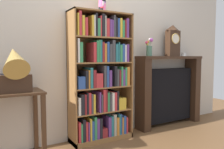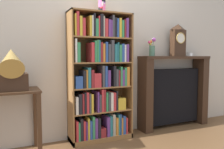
{
  "view_description": "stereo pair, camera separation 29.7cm",
  "coord_description": "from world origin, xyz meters",
  "px_view_note": "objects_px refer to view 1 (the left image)",
  "views": [
    {
      "loc": [
        -1.34,
        -2.44,
        1.08
      ],
      "look_at": [
        0.17,
        0.1,
        0.85
      ],
      "focal_mm": 36.03,
      "sensor_mm": 36.0,
      "label": 1
    },
    {
      "loc": [
        -1.08,
        -2.58,
        1.08
      ],
      "look_at": [
        0.17,
        0.1,
        0.85
      ],
      "focal_mm": 36.03,
      "sensor_mm": 36.0,
      "label": 2
    }
  ],
  "objects_px": {
    "cup_stack": "(102,4)",
    "gramophone": "(14,70)",
    "mantel_clock": "(173,41)",
    "flower_vase": "(149,48)",
    "fireplace_mantel": "(169,91)",
    "teacup_with_saucer": "(184,55)",
    "bookshelf": "(101,80)",
    "side_table_left": "(14,110)"
  },
  "relations": [
    {
      "from": "teacup_with_saucer",
      "to": "gramophone",
      "type": "bearing_deg",
      "value": -176.4
    },
    {
      "from": "side_table_left",
      "to": "teacup_with_saucer",
      "type": "relative_size",
      "value": 5.57
    },
    {
      "from": "bookshelf",
      "to": "mantel_clock",
      "type": "height_order",
      "value": "bookshelf"
    },
    {
      "from": "mantel_clock",
      "to": "side_table_left",
      "type": "bearing_deg",
      "value": -177.83
    },
    {
      "from": "flower_vase",
      "to": "teacup_with_saucer",
      "type": "bearing_deg",
      "value": -0.11
    },
    {
      "from": "cup_stack",
      "to": "mantel_clock",
      "type": "bearing_deg",
      "value": -0.48
    },
    {
      "from": "side_table_left",
      "to": "mantel_clock",
      "type": "bearing_deg",
      "value": 2.17
    },
    {
      "from": "mantel_clock",
      "to": "flower_vase",
      "type": "relative_size",
      "value": 1.81
    },
    {
      "from": "cup_stack",
      "to": "fireplace_mantel",
      "type": "relative_size",
      "value": 0.2
    },
    {
      "from": "fireplace_mantel",
      "to": "cup_stack",
      "type": "bearing_deg",
      "value": -179.29
    },
    {
      "from": "gramophone",
      "to": "mantel_clock",
      "type": "xyz_separation_m",
      "value": [
        2.33,
        0.16,
        0.39
      ]
    },
    {
      "from": "fireplace_mantel",
      "to": "teacup_with_saucer",
      "type": "height_order",
      "value": "teacup_with_saucer"
    },
    {
      "from": "fireplace_mantel",
      "to": "mantel_clock",
      "type": "bearing_deg",
      "value": -29.18
    },
    {
      "from": "cup_stack",
      "to": "gramophone",
      "type": "bearing_deg",
      "value": -171.05
    },
    {
      "from": "flower_vase",
      "to": "fireplace_mantel",
      "type": "bearing_deg",
      "value": 2.91
    },
    {
      "from": "cup_stack",
      "to": "mantel_clock",
      "type": "height_order",
      "value": "cup_stack"
    },
    {
      "from": "mantel_clock",
      "to": "teacup_with_saucer",
      "type": "bearing_deg",
      "value": 0.53
    },
    {
      "from": "mantel_clock",
      "to": "fireplace_mantel",
      "type": "bearing_deg",
      "value": 150.82
    },
    {
      "from": "bookshelf",
      "to": "cup_stack",
      "type": "bearing_deg",
      "value": 44.42
    },
    {
      "from": "bookshelf",
      "to": "mantel_clock",
      "type": "bearing_deg",
      "value": 1.05
    },
    {
      "from": "bookshelf",
      "to": "side_table_left",
      "type": "xyz_separation_m",
      "value": [
        -1.05,
        -0.06,
        -0.25
      ]
    },
    {
      "from": "flower_vase",
      "to": "side_table_left",
      "type": "bearing_deg",
      "value": -177.17
    },
    {
      "from": "bookshelf",
      "to": "fireplace_mantel",
      "type": "height_order",
      "value": "bookshelf"
    },
    {
      "from": "fireplace_mantel",
      "to": "teacup_with_saucer",
      "type": "distance_m",
      "value": 0.65
    },
    {
      "from": "side_table_left",
      "to": "cup_stack",
      "type": "bearing_deg",
      "value": 5.2
    },
    {
      "from": "bookshelf",
      "to": "side_table_left",
      "type": "bearing_deg",
      "value": -176.46
    },
    {
      "from": "cup_stack",
      "to": "gramophone",
      "type": "distance_m",
      "value": 1.36
    },
    {
      "from": "fireplace_mantel",
      "to": "mantel_clock",
      "type": "distance_m",
      "value": 0.8
    },
    {
      "from": "mantel_clock",
      "to": "flower_vase",
      "type": "bearing_deg",
      "value": 179.55
    },
    {
      "from": "bookshelf",
      "to": "fireplace_mantel",
      "type": "xyz_separation_m",
      "value": [
        1.23,
        0.05,
        -0.25
      ]
    },
    {
      "from": "flower_vase",
      "to": "teacup_with_saucer",
      "type": "height_order",
      "value": "flower_vase"
    },
    {
      "from": "flower_vase",
      "to": "bookshelf",
      "type": "bearing_deg",
      "value": -178.09
    },
    {
      "from": "cup_stack",
      "to": "teacup_with_saucer",
      "type": "height_order",
      "value": "cup_stack"
    },
    {
      "from": "bookshelf",
      "to": "flower_vase",
      "type": "relative_size",
      "value": 6.13
    },
    {
      "from": "cup_stack",
      "to": "gramophone",
      "type": "relative_size",
      "value": 0.43
    },
    {
      "from": "side_table_left",
      "to": "teacup_with_saucer",
      "type": "bearing_deg",
      "value": 2.01
    },
    {
      "from": "teacup_with_saucer",
      "to": "fireplace_mantel",
      "type": "bearing_deg",
      "value": 175.56
    },
    {
      "from": "cup_stack",
      "to": "teacup_with_saucer",
      "type": "distance_m",
      "value": 1.63
    },
    {
      "from": "gramophone",
      "to": "fireplace_mantel",
      "type": "distance_m",
      "value": 2.33
    },
    {
      "from": "gramophone",
      "to": "teacup_with_saucer",
      "type": "height_order",
      "value": "gramophone"
    },
    {
      "from": "fireplace_mantel",
      "to": "flower_vase",
      "type": "height_order",
      "value": "flower_vase"
    },
    {
      "from": "fireplace_mantel",
      "to": "mantel_clock",
      "type": "height_order",
      "value": "mantel_clock"
    }
  ]
}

